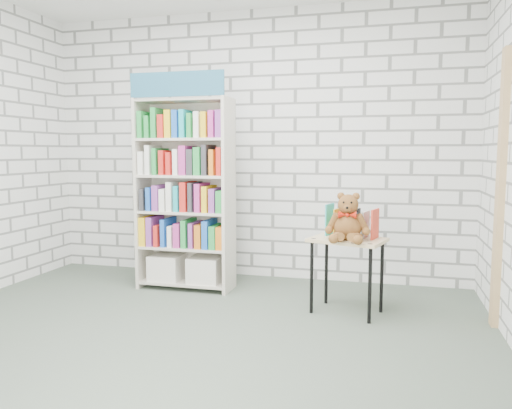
# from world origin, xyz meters

# --- Properties ---
(ground) EXTENTS (4.50, 4.50, 0.00)m
(ground) POSITION_xyz_m (0.00, 0.00, 0.00)
(ground) COLOR #475346
(ground) RESTS_ON ground
(room_shell) EXTENTS (4.52, 4.02, 2.81)m
(room_shell) POSITION_xyz_m (0.00, 0.00, 1.78)
(room_shell) COLOR silver
(room_shell) RESTS_ON ground
(bookshelf) EXTENTS (0.92, 0.36, 2.07)m
(bookshelf) POSITION_xyz_m (-0.49, 1.36, 0.94)
(bookshelf) COLOR beige
(bookshelf) RESTS_ON ground
(display_table) EXTENTS (0.67, 0.55, 0.63)m
(display_table) POSITION_xyz_m (1.10, 0.98, 0.54)
(display_table) COLOR tan
(display_table) RESTS_ON ground
(table_books) EXTENTS (0.44, 0.28, 0.24)m
(table_books) POSITION_xyz_m (1.12, 1.07, 0.75)
(table_books) COLOR #2BB4BC
(table_books) RESTS_ON display_table
(teddy_bear) EXTENTS (0.36, 0.33, 0.39)m
(teddy_bear) POSITION_xyz_m (1.10, 0.88, 0.78)
(teddy_bear) COLOR brown
(teddy_bear) RESTS_ON display_table
(door_trim) EXTENTS (0.05, 0.12, 2.10)m
(door_trim) POSITION_xyz_m (2.23, 0.95, 1.05)
(door_trim) COLOR tan
(door_trim) RESTS_ON ground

